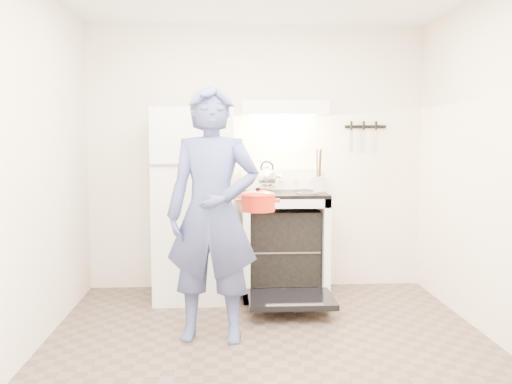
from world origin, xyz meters
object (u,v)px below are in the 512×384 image
tea_kettle (267,176)px  dutch_oven (258,203)px  stove_body (283,245)px  person (213,214)px  refrigerator (194,204)px

tea_kettle → dutch_oven: 1.02m
stove_body → tea_kettle: bearing=141.6°
dutch_oven → person: bearing=-143.7°
tea_kettle → dutch_oven: tea_kettle is taller
tea_kettle → person: 1.35m
refrigerator → stove_body: refrigerator is taller
refrigerator → tea_kettle: 0.72m
person → refrigerator: bearing=107.6°
refrigerator → tea_kettle: (0.66, 0.14, 0.24)m
stove_body → person: size_ratio=0.51×
refrigerator → stove_body: size_ratio=1.85×
tea_kettle → refrigerator: bearing=-168.1°
tea_kettle → stove_body: bearing=-38.4°
refrigerator → dutch_oven: size_ratio=5.15×
stove_body → tea_kettle: 0.66m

